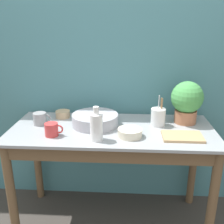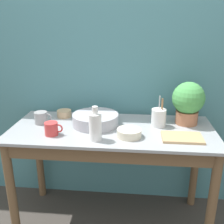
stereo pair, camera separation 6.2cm
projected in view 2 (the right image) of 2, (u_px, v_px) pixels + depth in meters
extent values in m
cube|color=teal|center=(117.00, 61.00, 2.04)|extent=(6.00, 0.05, 2.40)
cylinder|color=brown|center=(12.00, 194.00, 1.78)|extent=(0.06, 0.06, 0.76)
cylinder|color=brown|center=(212.00, 207.00, 1.65)|extent=(0.06, 0.06, 0.76)
cylinder|color=brown|center=(39.00, 157.00, 2.26)|extent=(0.06, 0.06, 0.76)
cylinder|color=brown|center=(195.00, 164.00, 2.14)|extent=(0.06, 0.06, 0.76)
cube|color=brown|center=(108.00, 155.00, 1.61)|extent=(1.32, 0.02, 0.10)
cube|color=#93999E|center=(112.00, 130.00, 1.83)|extent=(1.42, 0.62, 0.02)
cylinder|color=#A36647|center=(187.00, 117.00, 1.90)|extent=(0.16, 0.16, 0.10)
sphere|color=#47994C|center=(188.00, 98.00, 1.85)|extent=(0.23, 0.23, 0.23)
cylinder|color=#A8A8B2|center=(95.00, 119.00, 1.88)|extent=(0.33, 0.33, 0.08)
cylinder|color=white|center=(95.00, 127.00, 1.62)|extent=(0.08, 0.08, 0.17)
cylinder|color=white|center=(95.00, 110.00, 1.59)|extent=(0.04, 0.04, 0.05)
cylinder|color=#C63838|center=(51.00, 129.00, 1.71)|extent=(0.09, 0.09, 0.09)
torus|color=#C63838|center=(58.00, 128.00, 1.70)|extent=(0.06, 0.01, 0.06)
cylinder|color=gray|center=(41.00, 118.00, 1.90)|extent=(0.09, 0.09, 0.09)
torus|color=gray|center=(48.00, 117.00, 1.90)|extent=(0.06, 0.01, 0.06)
cylinder|color=beige|center=(129.00, 133.00, 1.69)|extent=(0.16, 0.16, 0.05)
cylinder|color=tan|center=(64.00, 114.00, 2.04)|extent=(0.11, 0.11, 0.05)
cylinder|color=silver|center=(159.00, 118.00, 1.85)|extent=(0.10, 0.10, 0.13)
cylinder|color=olive|center=(162.00, 113.00, 1.82)|extent=(0.01, 0.01, 0.21)
cylinder|color=#B7B7BC|center=(159.00, 110.00, 1.85)|extent=(0.01, 0.03, 0.22)
cylinder|color=olive|center=(161.00, 112.00, 1.85)|extent=(0.01, 0.02, 0.20)
cube|color=tan|center=(182.00, 137.00, 1.66)|extent=(0.26, 0.17, 0.02)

